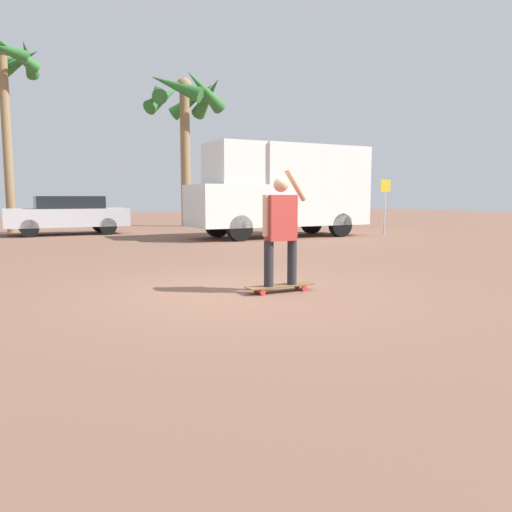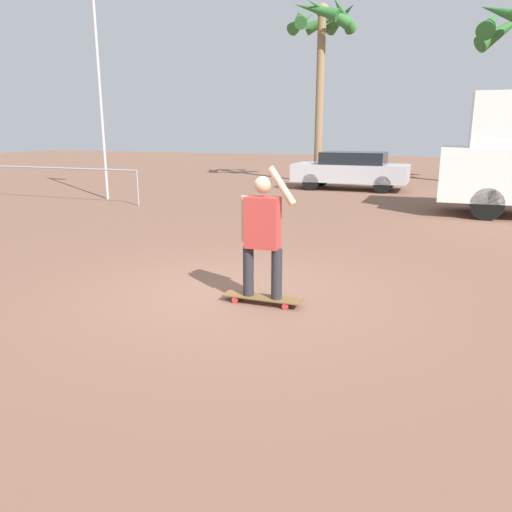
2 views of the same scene
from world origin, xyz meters
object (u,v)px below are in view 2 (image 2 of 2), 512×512
(skateboard, at_px, (262,298))
(palm_tree_center_background, at_px, (322,32))
(person_skateboarder, at_px, (262,230))
(flagpole, at_px, (99,55))
(parked_car_silver, at_px, (351,170))

(skateboard, xyz_separation_m, palm_tree_center_background, (-3.17, 15.52, 6.00))
(person_skateboarder, relative_size, flagpole, 0.21)
(parked_car_silver, relative_size, palm_tree_center_background, 0.59)
(parked_car_silver, xyz_separation_m, flagpole, (-6.96, -5.62, 3.73))
(person_skateboarder, distance_m, palm_tree_center_background, 16.64)
(flagpole, bearing_deg, person_skateboarder, -43.33)
(parked_car_silver, xyz_separation_m, palm_tree_center_background, (-1.82, 2.07, 5.33))
(palm_tree_center_background, distance_m, flagpole, 9.38)
(parked_car_silver, distance_m, palm_tree_center_background, 6.00)
(skateboard, bearing_deg, parked_car_silver, 95.75)
(person_skateboarder, relative_size, parked_car_silver, 0.40)
(palm_tree_center_background, bearing_deg, parked_car_silver, -48.64)
(flagpole, bearing_deg, palm_tree_center_background, 56.23)
(skateboard, relative_size, person_skateboarder, 0.62)
(skateboard, relative_size, parked_car_silver, 0.25)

